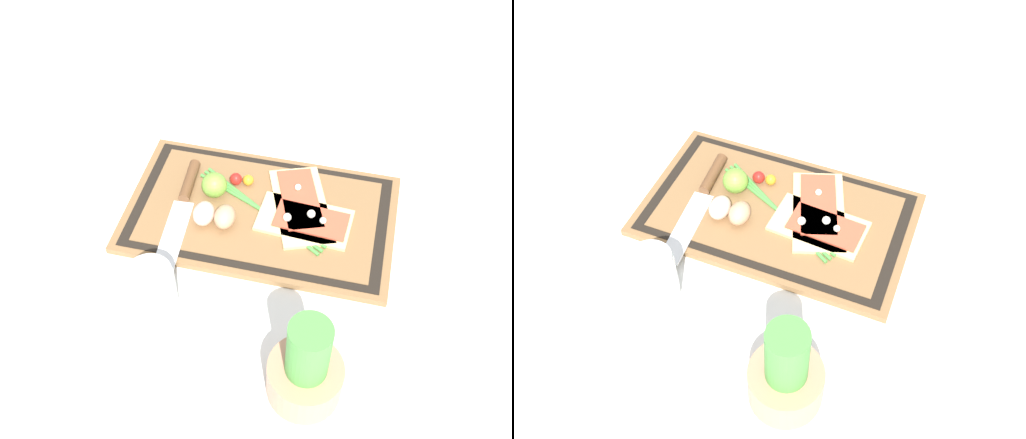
% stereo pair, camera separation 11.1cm
% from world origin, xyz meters
% --- Properties ---
extents(ground_plane, '(6.00, 6.00, 0.00)m').
position_xyz_m(ground_plane, '(0.00, 0.00, 0.00)').
color(ground_plane, silver).
extents(cutting_board, '(0.51, 0.31, 0.02)m').
position_xyz_m(cutting_board, '(0.00, 0.00, 0.01)').
color(cutting_board, brown).
rests_on(cutting_board, ground_plane).
extents(pizza_slice_near, '(0.16, 0.22, 0.02)m').
position_xyz_m(pizza_slice_near, '(-0.07, -0.03, 0.02)').
color(pizza_slice_near, '#DBBC7F').
rests_on(pizza_slice_near, cutting_board).
extents(pizza_slice_far, '(0.18, 0.11, 0.02)m').
position_xyz_m(pizza_slice_far, '(-0.09, 0.01, 0.02)').
color(pizza_slice_far, '#DBBC7F').
rests_on(pizza_slice_far, cutting_board).
extents(knife, '(0.05, 0.28, 0.02)m').
position_xyz_m(knife, '(0.15, 0.01, 0.03)').
color(knife, silver).
rests_on(knife, cutting_board).
extents(egg_brown, '(0.04, 0.05, 0.04)m').
position_xyz_m(egg_brown, '(0.06, 0.05, 0.04)').
color(egg_brown, tan).
rests_on(egg_brown, cutting_board).
extents(egg_pink, '(0.04, 0.05, 0.04)m').
position_xyz_m(egg_pink, '(0.10, 0.05, 0.04)').
color(egg_pink, beige).
rests_on(egg_pink, cutting_board).
extents(lime, '(0.05, 0.05, 0.05)m').
position_xyz_m(lime, '(0.10, -0.02, 0.04)').
color(lime, '#70A838').
rests_on(lime, cutting_board).
extents(cherry_tomato_red, '(0.02, 0.02, 0.02)m').
position_xyz_m(cherry_tomato_red, '(0.06, -0.06, 0.03)').
color(cherry_tomato_red, red).
rests_on(cherry_tomato_red, cutting_board).
extents(cherry_tomato_yellow, '(0.02, 0.02, 0.02)m').
position_xyz_m(cherry_tomato_yellow, '(0.04, -0.06, 0.03)').
color(cherry_tomato_yellow, orange).
rests_on(cherry_tomato_yellow, cutting_board).
extents(scallion_bunch, '(0.28, 0.17, 0.01)m').
position_xyz_m(scallion_bunch, '(0.00, -0.00, 0.02)').
color(scallion_bunch, '#47933D').
rests_on(scallion_bunch, cutting_board).
extents(herb_pot, '(0.12, 0.12, 0.18)m').
position_xyz_m(herb_pot, '(-0.14, 0.33, 0.06)').
color(herb_pot, '#AD7A5B').
rests_on(herb_pot, ground_plane).
extents(sauce_jar, '(0.08, 0.08, 0.11)m').
position_xyz_m(sauce_jar, '(0.13, 0.25, 0.05)').
color(sauce_jar, silver).
rests_on(sauce_jar, ground_plane).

